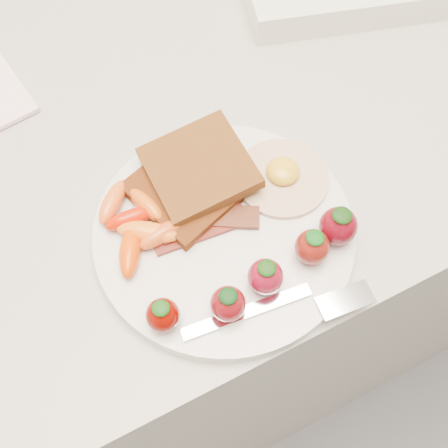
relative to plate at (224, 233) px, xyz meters
name	(u,v)px	position (x,y,z in m)	size (l,w,h in m)	color
counter	(190,275)	(0.01, 0.16, -0.46)	(2.00, 0.60, 0.90)	gray
plate	(224,233)	(0.00, 0.00, 0.00)	(0.27, 0.27, 0.02)	silver
toast_lower	(187,188)	(-0.01, 0.06, 0.02)	(0.10, 0.10, 0.01)	black
toast_upper	(199,168)	(0.00, 0.07, 0.03)	(0.10, 0.10, 0.01)	#46280E
fried_egg	(282,176)	(0.08, 0.03, 0.01)	(0.11, 0.11, 0.02)	beige
bacon_strips	(203,219)	(-0.01, 0.02, 0.01)	(0.12, 0.07, 0.01)	#401309
baby_carrots	(138,225)	(-0.08, 0.04, 0.02)	(0.09, 0.12, 0.02)	#BE1900
strawberries	(273,267)	(0.02, -0.07, 0.03)	(0.23, 0.06, 0.05)	#5E0500
fork	(292,306)	(0.02, -0.11, 0.01)	(0.18, 0.06, 0.00)	silver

